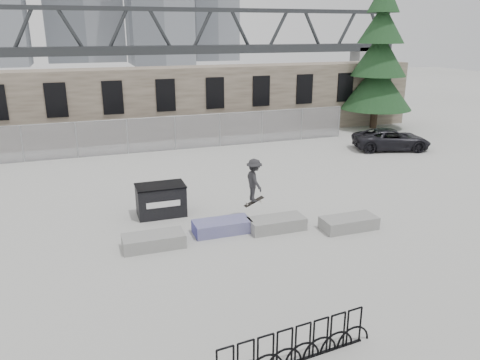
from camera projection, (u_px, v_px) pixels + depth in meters
The scene contains 13 objects.
ground at pixel (248, 231), 16.53m from camera, with size 120.00×120.00×0.00m, color #AFAEAA.
stone_wall at pixel (163, 103), 30.43m from camera, with size 36.00×2.58×4.50m.
chainlink_fence at pixel (175, 133), 27.44m from camera, with size 22.06×0.06×2.02m.
planter_far_left at pixel (154, 240), 15.27m from camera, with size 2.00×0.90×0.45m.
planter_center_left at pixel (222, 226), 16.39m from camera, with size 2.00×0.90×0.45m.
planter_center_right at pixel (277, 223), 16.63m from camera, with size 2.00×0.90×0.45m.
planter_offset at pixel (349, 222), 16.68m from camera, with size 2.00×0.90×0.45m.
dumpster at pixel (161, 200), 17.82m from camera, with size 1.85×1.14×1.21m.
bike_rack at pixel (294, 346), 9.87m from camera, with size 4.02×0.46×0.90m.
spruce_tree at pixel (379, 60), 32.52m from camera, with size 5.02×5.02×11.50m.
truss_bridge at pixel (182, 49), 67.81m from camera, with size 70.00×3.00×9.80m.
suv at pixel (391, 139), 27.62m from camera, with size 2.06×4.47×1.24m, color black.
skateboarder at pixel (254, 180), 17.03m from camera, with size 0.79×1.06×1.78m.
Camera 1 is at (-5.27, -14.22, 6.81)m, focal length 35.00 mm.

